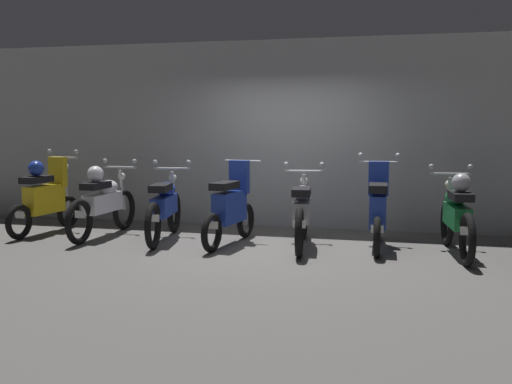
{
  "coord_description": "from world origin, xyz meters",
  "views": [
    {
      "loc": [
        1.95,
        -8.03,
        1.71
      ],
      "look_at": [
        -0.15,
        0.22,
        0.75
      ],
      "focal_mm": 42.99,
      "sensor_mm": 36.0,
      "label": 1
    }
  ],
  "objects_px": {
    "motorbike_slot_0": "(45,197)",
    "motorbike_slot_3": "(231,208)",
    "motorbike_slot_5": "(378,210)",
    "motorbike_slot_2": "(165,207)",
    "motorbike_slot_1": "(103,202)",
    "motorbike_slot_4": "(302,212)",
    "motorbike_slot_6": "(457,215)"
  },
  "relations": [
    {
      "from": "motorbike_slot_0",
      "to": "motorbike_slot_4",
      "type": "relative_size",
      "value": 0.86
    },
    {
      "from": "motorbike_slot_4",
      "to": "motorbike_slot_5",
      "type": "distance_m",
      "value": 1.03
    },
    {
      "from": "motorbike_slot_2",
      "to": "motorbike_slot_5",
      "type": "height_order",
      "value": "motorbike_slot_5"
    },
    {
      "from": "motorbike_slot_0",
      "to": "motorbike_slot_2",
      "type": "distance_m",
      "value": 2.03
    },
    {
      "from": "motorbike_slot_3",
      "to": "motorbike_slot_4",
      "type": "xyz_separation_m",
      "value": [
        1.01,
        0.06,
        -0.03
      ]
    },
    {
      "from": "motorbike_slot_1",
      "to": "motorbike_slot_4",
      "type": "relative_size",
      "value": 1.0
    },
    {
      "from": "motorbike_slot_0",
      "to": "motorbike_slot_5",
      "type": "height_order",
      "value": "same"
    },
    {
      "from": "motorbike_slot_0",
      "to": "motorbike_slot_4",
      "type": "distance_m",
      "value": 4.07
    },
    {
      "from": "motorbike_slot_0",
      "to": "motorbike_slot_4",
      "type": "height_order",
      "value": "motorbike_slot_0"
    },
    {
      "from": "motorbike_slot_3",
      "to": "motorbike_slot_4",
      "type": "bearing_deg",
      "value": 3.31
    },
    {
      "from": "motorbike_slot_4",
      "to": "motorbike_slot_2",
      "type": "bearing_deg",
      "value": -180.0
    },
    {
      "from": "motorbike_slot_1",
      "to": "motorbike_slot_5",
      "type": "height_order",
      "value": "motorbike_slot_5"
    },
    {
      "from": "motorbike_slot_0",
      "to": "motorbike_slot_3",
      "type": "xyz_separation_m",
      "value": [
        3.06,
        -0.15,
        -0.04
      ]
    },
    {
      "from": "motorbike_slot_5",
      "to": "motorbike_slot_6",
      "type": "distance_m",
      "value": 1.03
    },
    {
      "from": "motorbike_slot_0",
      "to": "motorbike_slot_3",
      "type": "height_order",
      "value": "motorbike_slot_0"
    },
    {
      "from": "motorbike_slot_0",
      "to": "motorbike_slot_5",
      "type": "distance_m",
      "value": 5.09
    },
    {
      "from": "motorbike_slot_2",
      "to": "motorbike_slot_5",
      "type": "xyz_separation_m",
      "value": [
        3.06,
        0.17,
        0.04
      ]
    },
    {
      "from": "motorbike_slot_5",
      "to": "motorbike_slot_4",
      "type": "bearing_deg",
      "value": -170.32
    },
    {
      "from": "motorbike_slot_2",
      "to": "motorbike_slot_3",
      "type": "relative_size",
      "value": 1.16
    },
    {
      "from": "motorbike_slot_6",
      "to": "motorbike_slot_5",
      "type": "bearing_deg",
      "value": 169.92
    },
    {
      "from": "motorbike_slot_0",
      "to": "motorbike_slot_1",
      "type": "xyz_separation_m",
      "value": [
        1.02,
        -0.05,
        -0.04
      ]
    },
    {
      "from": "motorbike_slot_1",
      "to": "motorbike_slot_6",
      "type": "distance_m",
      "value": 5.09
    },
    {
      "from": "motorbike_slot_3",
      "to": "motorbike_slot_4",
      "type": "distance_m",
      "value": 1.01
    },
    {
      "from": "motorbike_slot_3",
      "to": "motorbike_slot_0",
      "type": "bearing_deg",
      "value": 177.18
    },
    {
      "from": "motorbike_slot_5",
      "to": "motorbike_slot_6",
      "type": "relative_size",
      "value": 0.86
    },
    {
      "from": "motorbike_slot_1",
      "to": "motorbike_slot_0",
      "type": "bearing_deg",
      "value": 177.25
    },
    {
      "from": "motorbike_slot_5",
      "to": "motorbike_slot_6",
      "type": "height_order",
      "value": "motorbike_slot_5"
    },
    {
      "from": "motorbike_slot_2",
      "to": "motorbike_slot_6",
      "type": "xyz_separation_m",
      "value": [
        4.07,
        -0.01,
        0.04
      ]
    },
    {
      "from": "motorbike_slot_1",
      "to": "motorbike_slot_5",
      "type": "relative_size",
      "value": 1.16
    },
    {
      "from": "motorbike_slot_1",
      "to": "motorbike_slot_5",
      "type": "xyz_separation_m",
      "value": [
        4.07,
        0.13,
        -0.0
      ]
    },
    {
      "from": "motorbike_slot_0",
      "to": "motorbike_slot_2",
      "type": "bearing_deg",
      "value": -2.61
    },
    {
      "from": "motorbike_slot_2",
      "to": "motorbike_slot_4",
      "type": "xyz_separation_m",
      "value": [
        2.04,
        0.0,
        0.0
      ]
    }
  ]
}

